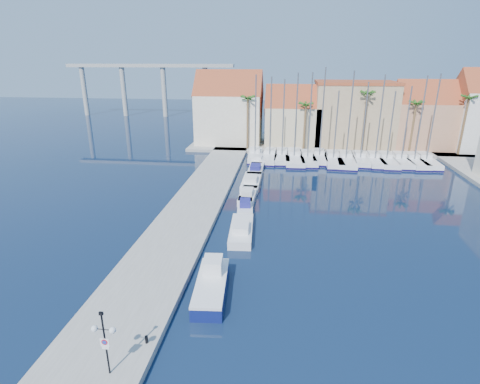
{
  "coord_description": "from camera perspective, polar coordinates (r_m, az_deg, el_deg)",
  "views": [
    {
      "loc": [
        0.79,
        -24.08,
        15.78
      ],
      "look_at": [
        -3.59,
        11.47,
        3.0
      ],
      "focal_mm": 28.0,
      "sensor_mm": 36.0,
      "label": 1
    }
  ],
  "objects": [
    {
      "name": "bollard",
      "position": [
        23.48,
        -14.06,
        -20.96
      ],
      "size": [
        0.18,
        0.18,
        0.45
      ],
      "primitive_type": "cylinder",
      "color": "black",
      "rests_on": "quay_west"
    },
    {
      "name": "palm_1",
      "position": [
        66.6,
        9.99,
        12.76
      ],
      "size": [
        2.6,
        2.6,
        9.15
      ],
      "color": "brown",
      "rests_on": "shore_north"
    },
    {
      "name": "sailboat_13",
      "position": [
        66.29,
        26.36,
        4.35
      ],
      "size": [
        2.66,
        9.53,
        13.78
      ],
      "rotation": [
        0.0,
        0.0,
        -0.02
      ],
      "color": "white",
      "rests_on": "ground"
    },
    {
      "name": "sailboat_7",
      "position": [
        62.49,
        15.77,
        4.83
      ],
      "size": [
        3.45,
        10.75,
        14.17
      ],
      "rotation": [
        0.0,
        0.0,
        -0.06
      ],
      "color": "white",
      "rests_on": "ground"
    },
    {
      "name": "quay_west",
      "position": [
        41.83,
        -7.04,
        -2.32
      ],
      "size": [
        6.0,
        77.0,
        0.5
      ],
      "primitive_type": "cube",
      "color": "gray",
      "rests_on": "ground"
    },
    {
      "name": "palm_0",
      "position": [
        66.77,
        1.19,
        13.87
      ],
      "size": [
        2.6,
        2.6,
        10.15
      ],
      "color": "brown",
      "rests_on": "shore_north"
    },
    {
      "name": "sailboat_3",
      "position": [
        62.2,
        8.21,
        5.29
      ],
      "size": [
        3.42,
        11.27,
        13.84
      ],
      "rotation": [
        0.0,
        0.0,
        0.04
      ],
      "color": "white",
      "rests_on": "ground"
    },
    {
      "name": "sailboat_2",
      "position": [
        62.54,
        6.39,
        5.46
      ],
      "size": [
        2.69,
        9.49,
        12.87
      ],
      "rotation": [
        0.0,
        0.0,
        0.02
      ],
      "color": "white",
      "rests_on": "ground"
    },
    {
      "name": "sailboat_9",
      "position": [
        63.63,
        19.77,
        4.69
      ],
      "size": [
        2.49,
        8.89,
        13.65
      ],
      "rotation": [
        0.0,
        0.0,
        -0.02
      ],
      "color": "white",
      "rests_on": "ground"
    },
    {
      "name": "palm_3",
      "position": [
        69.77,
        25.26,
        11.92
      ],
      "size": [
        2.6,
        2.6,
        9.65
      ],
      "color": "brown",
      "rests_on": "shore_north"
    },
    {
      "name": "sailboat_8",
      "position": [
        63.37,
        17.79,
        4.84
      ],
      "size": [
        2.58,
        8.57,
        12.54
      ],
      "rotation": [
        0.0,
        0.0,
        -0.04
      ],
      "color": "white",
      "rests_on": "ground"
    },
    {
      "name": "palm_4",
      "position": [
        72.52,
        31.5,
        11.91
      ],
      "size": [
        2.6,
        2.6,
        10.65
      ],
      "color": "brown",
      "rests_on": "shore_north"
    },
    {
      "name": "sailboat_5",
      "position": [
        63.1,
        11.97,
        5.33
      ],
      "size": [
        2.55,
        8.81,
        14.64
      ],
      "rotation": [
        0.0,
        0.0,
        -0.03
      ],
      "color": "white",
      "rests_on": "ground"
    },
    {
      "name": "building_0",
      "position": [
        72.49,
        -1.63,
        12.29
      ],
      "size": [
        12.3,
        9.0,
        13.5
      ],
      "color": "beige",
      "rests_on": "shore_north"
    },
    {
      "name": "viaduct",
      "position": [
        113.46,
        -14.13,
        16.28
      ],
      "size": [
        48.0,
        2.2,
        14.45
      ],
      "color": "#9E9E99",
      "rests_on": "ground"
    },
    {
      "name": "lamp_post",
      "position": [
        20.85,
        -20.02,
        -19.64
      ],
      "size": [
        1.28,
        0.35,
        3.78
      ],
      "rotation": [
        0.0,
        0.0,
        -0.01
      ],
      "color": "black",
      "rests_on": "quay_west"
    },
    {
      "name": "sailboat_1",
      "position": [
        62.47,
        4.59,
        5.51
      ],
      "size": [
        3.19,
        9.77,
        13.21
      ],
      "rotation": [
        0.0,
        0.0,
        -0.07
      ],
      "color": "white",
      "rests_on": "ground"
    },
    {
      "name": "fishing_boat",
      "position": [
        27.38,
        -4.35,
        -13.8
      ],
      "size": [
        2.53,
        6.33,
        2.17
      ],
      "rotation": [
        0.0,
        0.0,
        0.08
      ],
      "color": "navy",
      "rests_on": "ground"
    },
    {
      "name": "motorboat_west_0",
      "position": [
        35.52,
        0.19,
        -5.83
      ],
      "size": [
        2.45,
        6.57,
        1.4
      ],
      "rotation": [
        0.0,
        0.0,
        0.06
      ],
      "color": "white",
      "rests_on": "ground"
    },
    {
      "name": "building_3",
      "position": [
        75.74,
        26.04,
        10.16
      ],
      "size": [
        10.3,
        8.0,
        12.0
      ],
      "color": "tan",
      "rests_on": "shore_north"
    },
    {
      "name": "motorboat_west_2",
      "position": [
        44.45,
        1.22,
        -0.47
      ],
      "size": [
        1.93,
        5.67,
        1.4
      ],
      "rotation": [
        0.0,
        0.0,
        -0.02
      ],
      "color": "white",
      "rests_on": "ground"
    },
    {
      "name": "motorboat_west_5",
      "position": [
        60.01,
        2.78,
        4.87
      ],
      "size": [
        1.98,
        5.67,
        1.4
      ],
      "rotation": [
        0.0,
        0.0,
        -0.03
      ],
      "color": "white",
      "rests_on": "ground"
    },
    {
      "name": "shore_north",
      "position": [
        74.31,
        14.09,
        6.98
      ],
      "size": [
        54.0,
        16.0,
        0.5
      ],
      "primitive_type": "cube",
      "color": "gray",
      "rests_on": "ground"
    },
    {
      "name": "building_1",
      "position": [
        71.86,
        8.07,
        11.06
      ],
      "size": [
        10.3,
        8.0,
        11.0
      ],
      "color": "#CBB78F",
      "rests_on": "shore_north"
    },
    {
      "name": "sailboat_11",
      "position": [
        64.9,
        23.22,
        4.5
      ],
      "size": [
        2.53,
        9.07,
        11.98
      ],
      "rotation": [
        0.0,
        0.0,
        -0.02
      ],
      "color": "white",
      "rests_on": "ground"
    },
    {
      "name": "motorboat_west_1",
      "position": [
        41.05,
        0.78,
        -2.21
      ],
      "size": [
        2.13,
        5.23,
        1.4
      ],
      "rotation": [
        0.0,
        0.0,
        0.1
      ],
      "color": "white",
      "rests_on": "ground"
    },
    {
      "name": "building_4",
      "position": [
        78.05,
        32.72,
        10.11
      ],
      "size": [
        8.3,
        8.0,
        14.0
      ],
      "color": "white",
      "rests_on": "shore_north"
    },
    {
      "name": "motorboat_west_6",
      "position": [
        63.56,
        2.54,
        5.71
      ],
      "size": [
        2.01,
        5.17,
        1.4
      ],
      "rotation": [
        0.0,
        0.0,
        -0.08
      ],
      "color": "white",
      "rests_on": "ground"
    },
    {
      "name": "ground",
      "position": [
        28.8,
        4.43,
        -13.66
      ],
      "size": [
        260.0,
        260.0,
        0.0
      ],
      "primitive_type": "plane",
      "color": "black",
      "rests_on": "ground"
    },
    {
      "name": "sailboat_0",
      "position": [
        62.85,
        2.31,
        5.67
      ],
      "size": [
        2.84,
        8.8,
        13.51
      ],
      "rotation": [
        0.0,
        0.0,
        0.06
      ],
      "color": "white",
      "rests_on": "ground"
    },
    {
      "name": "building_2",
      "position": [
        73.72,
        16.84,
        11.4
      ],
      "size": [
        14.2,
        10.2,
        11.5
      ],
      "color": "tan",
      "rests_on": "shore_north"
    },
    {
      "name": "sailboat_4",
      "position": [
        61.88,
        10.18,
        5.14
      ],
      "size": [
        3.11,
        9.57,
        13.92
      ],
      "rotation": [
        0.0,
        0.0,
        0.07
      ],
      "color": "white",
      "rests_on": "ground"
    },
    {
      "name": "sailboat_6",
      "position": [
        62.19,
        13.95,
        4.89
      ],
      "size": [
        2.7,
        10.16,
        11.29
      ],
      "rotation": [
        0.0,
        0.0,
        0.0
      ],
      "color": "white",
      "rests_on": "ground"
    },
    {
      "name": "palm_2",
      "position": [
        67.63,
        18.82,
        13.74
      ],
      "size": [
        2.6,
        2.6,
        11.15
      ],
      "color": "brown",
      "rests_on": "shore_north"
    },
    {
      "name": "sailboat_12",
      "position": [
        65.36,
        24.83,
        4.38
      ],
      "size": [
        3.08,
        9.42,
        13.51
      ],
      "rotation": [
        0.0,
        0.0,
        0.07
      ],
      "color": "white",
      "rests_on": "ground"
    },
    {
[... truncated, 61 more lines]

